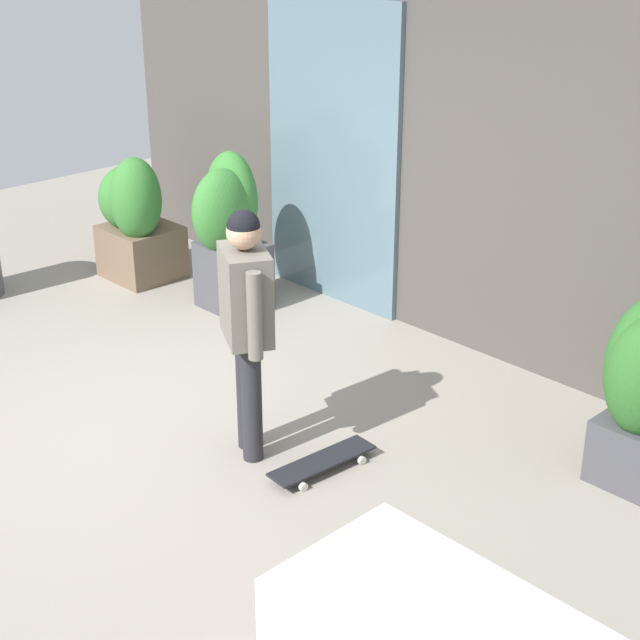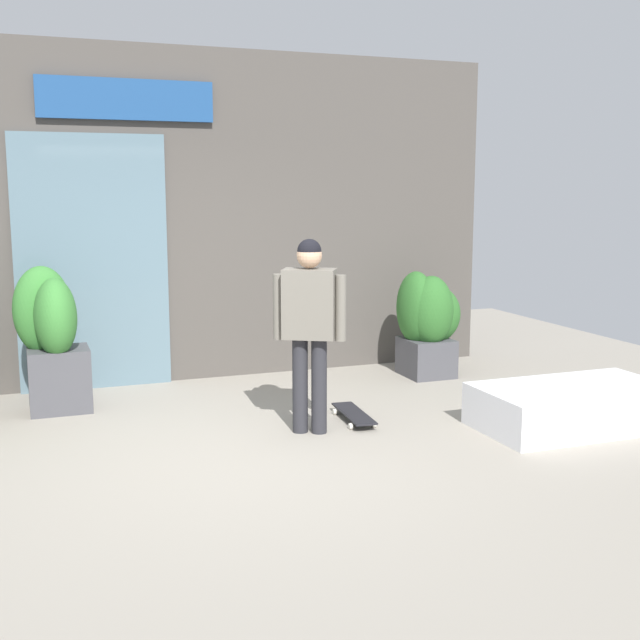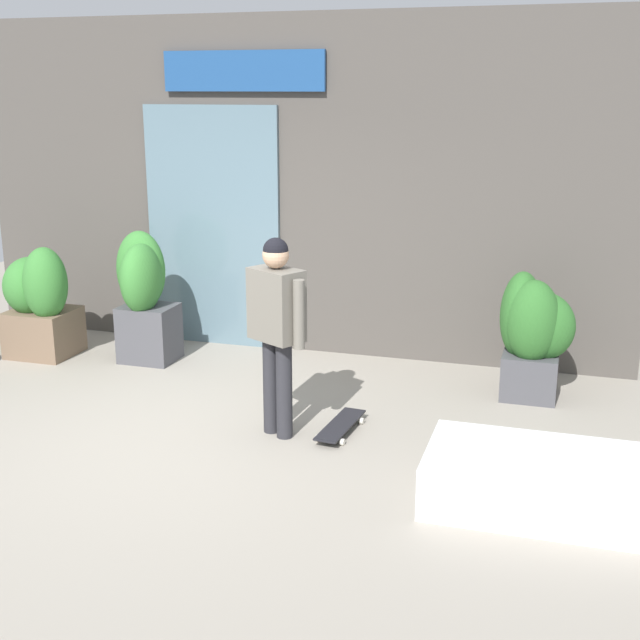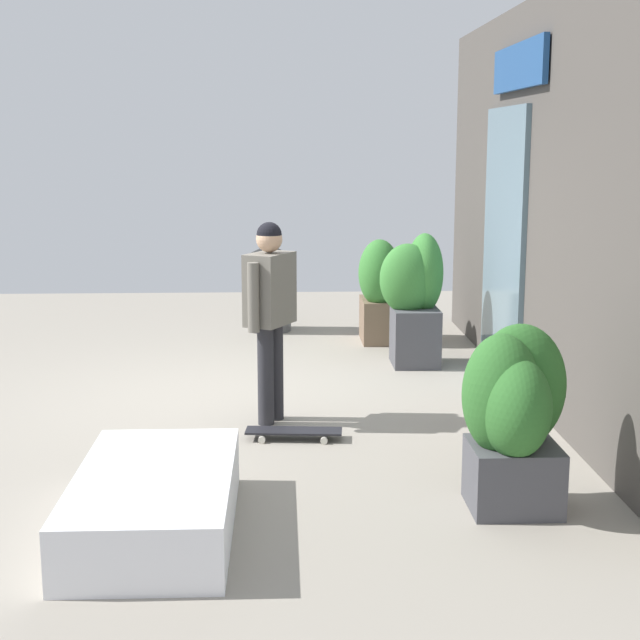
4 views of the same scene
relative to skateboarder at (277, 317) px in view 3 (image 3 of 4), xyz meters
name	(u,v)px [view 3 (image 3 of 4)]	position (x,y,z in m)	size (l,w,h in m)	color
ground_plane	(182,443)	(-0.67, -0.40, -0.99)	(12.00, 12.00, 0.00)	gray
building_facade	(289,188)	(-0.70, 2.37, 0.73)	(7.12, 0.31, 3.46)	#4C4742
skateboarder	(277,317)	(0.00, 0.00, 0.00)	(0.54, 0.43, 1.62)	#28282D
skateboard	(340,425)	(0.48, 0.18, -0.93)	(0.28, 0.75, 0.08)	black
planter_box_left	(531,330)	(1.89, 1.49, -0.36)	(0.67, 0.67, 1.15)	#47474C
planter_box_right	(39,302)	(-3.07, 1.26, -0.41)	(0.74, 0.65, 1.18)	brown
planter_box_mid	(144,293)	(-1.96, 1.45, -0.28)	(0.64, 0.66, 1.33)	#47474C
snow_ledge	(550,483)	(2.16, -0.65, -0.81)	(1.65, 0.90, 0.36)	white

